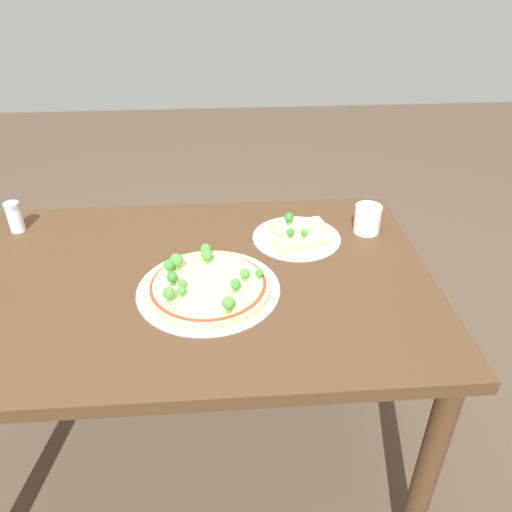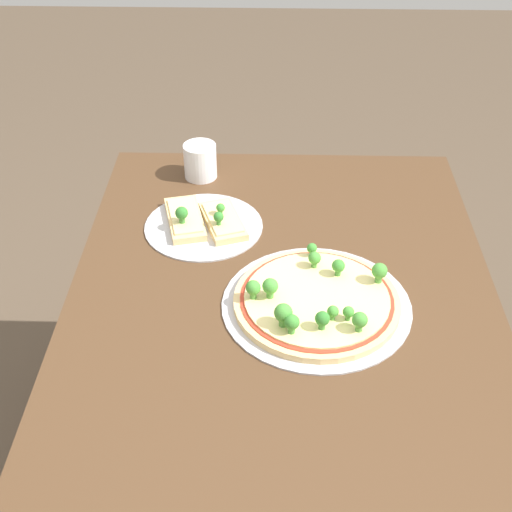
{
  "view_description": "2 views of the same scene",
  "coord_description": "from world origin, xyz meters",
  "px_view_note": "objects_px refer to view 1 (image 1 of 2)",
  "views": [
    {
      "loc": [
        -0.1,
        1.1,
        1.48
      ],
      "look_at": [
        -0.19,
        -0.06,
        0.74
      ],
      "focal_mm": 35.0,
      "sensor_mm": 36.0,
      "label": 1
    },
    {
      "loc": [
        0.99,
        -0.02,
        1.63
      ],
      "look_at": [
        -0.19,
        -0.06,
        0.74
      ],
      "focal_mm": 50.0,
      "sensor_mm": 36.0,
      "label": 2
    }
  ],
  "objects_px": {
    "pizza_tray_whole": "(207,285)",
    "dining_table": "(191,302)",
    "drinking_cup": "(367,219)",
    "pizza_tray_slice": "(298,235)",
    "condiment_shaker": "(15,217)"
  },
  "relations": [
    {
      "from": "condiment_shaker",
      "to": "dining_table",
      "type": "bearing_deg",
      "value": 151.85
    },
    {
      "from": "pizza_tray_slice",
      "to": "pizza_tray_whole",
      "type": "bearing_deg",
      "value": 41.93
    },
    {
      "from": "dining_table",
      "to": "pizza_tray_whole",
      "type": "xyz_separation_m",
      "value": [
        -0.05,
        0.06,
        0.1
      ]
    },
    {
      "from": "pizza_tray_whole",
      "to": "pizza_tray_slice",
      "type": "xyz_separation_m",
      "value": [
        -0.27,
        -0.24,
        -0.0
      ]
    },
    {
      "from": "pizza_tray_whole",
      "to": "dining_table",
      "type": "bearing_deg",
      "value": -50.85
    },
    {
      "from": "pizza_tray_whole",
      "to": "pizza_tray_slice",
      "type": "height_order",
      "value": "pizza_tray_whole"
    },
    {
      "from": "pizza_tray_slice",
      "to": "condiment_shaker",
      "type": "height_order",
      "value": "condiment_shaker"
    },
    {
      "from": "dining_table",
      "to": "drinking_cup",
      "type": "distance_m",
      "value": 0.59
    },
    {
      "from": "condiment_shaker",
      "to": "pizza_tray_whole",
      "type": "bearing_deg",
      "value": 149.15
    },
    {
      "from": "condiment_shaker",
      "to": "drinking_cup",
      "type": "bearing_deg",
      "value": 175.54
    },
    {
      "from": "dining_table",
      "to": "pizza_tray_slice",
      "type": "height_order",
      "value": "pizza_tray_slice"
    },
    {
      "from": "dining_table",
      "to": "pizza_tray_slice",
      "type": "bearing_deg",
      "value": -151.17
    },
    {
      "from": "pizza_tray_slice",
      "to": "condiment_shaker",
      "type": "xyz_separation_m",
      "value": [
        0.85,
        -0.11,
        0.04
      ]
    },
    {
      "from": "drinking_cup",
      "to": "dining_table",
      "type": "bearing_deg",
      "value": 20.6
    },
    {
      "from": "pizza_tray_whole",
      "to": "drinking_cup",
      "type": "relative_size",
      "value": 4.26
    }
  ]
}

